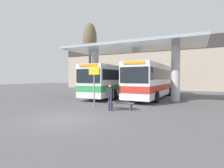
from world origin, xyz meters
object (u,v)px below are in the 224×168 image
at_px(info_sign_platform, 94,78).
at_px(parked_car_street, 157,85).
at_px(transit_bus_left_bay, 118,80).
at_px(poplar_tree_behind_left, 90,40).
at_px(transit_bus_center_bay, 153,80).
at_px(pedestrian_waiting, 110,95).
at_px(waiting_bench_near_pillar, 121,104).

distance_m(info_sign_platform, parked_car_street, 17.35).
relative_size(transit_bus_left_bay, poplar_tree_behind_left, 1.17).
distance_m(transit_bus_center_bay, info_sign_platform, 7.51).
bearing_deg(pedestrian_waiting, poplar_tree_behind_left, 136.78).
xyz_separation_m(poplar_tree_behind_left, parked_car_street, (9.32, 5.41, -7.05)).
xyz_separation_m(pedestrian_waiting, parked_car_street, (-0.87, 18.58, -0.06)).
height_order(transit_bus_left_bay, info_sign_platform, transit_bus_left_bay).
bearing_deg(waiting_bench_near_pillar, info_sign_platform, 168.14).
bearing_deg(info_sign_platform, transit_bus_center_bay, 68.70).
height_order(waiting_bench_near_pillar, poplar_tree_behind_left, poplar_tree_behind_left).
height_order(info_sign_platform, parked_car_street, info_sign_platform).
distance_m(transit_bus_center_bay, pedestrian_waiting, 8.37).
distance_m(transit_bus_left_bay, info_sign_platform, 7.45).
xyz_separation_m(transit_bus_left_bay, poplar_tree_behind_left, (-6.84, 4.55, 6.17)).
bearing_deg(pedestrian_waiting, parked_car_street, 101.73).
height_order(pedestrian_waiting, parked_car_street, parked_car_street).
xyz_separation_m(transit_bus_center_bay, parked_car_street, (-1.61, 10.28, -0.92)).
distance_m(transit_bus_center_bay, parked_car_street, 10.45).
bearing_deg(transit_bus_left_bay, poplar_tree_behind_left, -33.54).
xyz_separation_m(waiting_bench_near_pillar, parked_car_street, (-1.25, 17.78, 0.60)).
distance_m(pedestrian_waiting, parked_car_street, 18.60).
xyz_separation_m(waiting_bench_near_pillar, pedestrian_waiting, (-0.38, -0.81, 0.66)).
distance_m(waiting_bench_near_pillar, pedestrian_waiting, 1.11).
relative_size(transit_bus_left_bay, waiting_bench_near_pillar, 6.95).
bearing_deg(waiting_bench_near_pillar, pedestrian_waiting, -115.32).
relative_size(waiting_bench_near_pillar, info_sign_platform, 0.61).
height_order(info_sign_platform, poplar_tree_behind_left, poplar_tree_behind_left).
bearing_deg(poplar_tree_behind_left, parked_car_street, 30.12).
relative_size(info_sign_platform, poplar_tree_behind_left, 0.28).
height_order(transit_bus_left_bay, transit_bus_center_bay, transit_bus_center_bay).
relative_size(transit_bus_center_bay, waiting_bench_near_pillar, 6.27).
distance_m(waiting_bench_near_pillar, poplar_tree_behind_left, 17.98).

